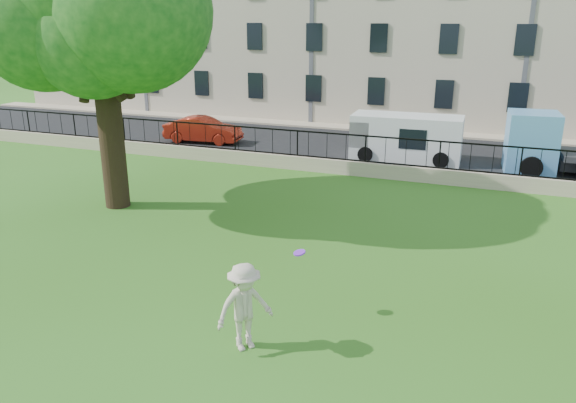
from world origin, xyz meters
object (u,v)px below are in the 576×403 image
at_px(man, 245,307).
at_px(red_sedan, 203,130).
at_px(frisbee, 299,253).
at_px(white_van, 406,138).

distance_m(man, red_sedan, 19.81).
relative_size(frisbee, white_van, 0.05).
xyz_separation_m(man, red_sedan, (-10.37, 16.88, -0.25)).
bearing_deg(man, white_van, 39.71).
xyz_separation_m(frisbee, white_van, (-0.23, 15.14, -0.42)).
bearing_deg(white_van, man, -92.89).
height_order(man, red_sedan, man).
bearing_deg(red_sedan, frisbee, -149.99).
bearing_deg(white_van, red_sedan, 178.10).
distance_m(man, frisbee, 1.89).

